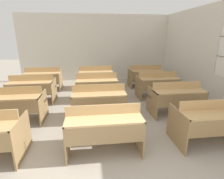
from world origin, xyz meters
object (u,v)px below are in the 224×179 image
Objects in this scene: bench_back_center at (96,76)px; wastepaper_bin at (163,77)px; bench_second_right at (176,97)px; bench_third_center at (97,86)px; bench_back_right at (145,75)px; bench_second_center at (99,100)px; bench_front_center at (104,127)px; bench_front_right at (211,120)px; bench_second_left at (14,104)px; bench_back_left at (43,78)px; bench_third_right at (157,84)px; bench_third_left at (32,88)px.

bench_back_center is 3.32× the size of wastepaper_bin.
bench_second_right is at bearing -107.89° from wastepaper_bin.
bench_third_center is 1.00× the size of bench_back_right.
bench_front_center is at bearing -89.28° from bench_second_center.
bench_front_right and bench_second_center have the same top height.
bench_third_center is at bearing 127.11° from bench_front_right.
bench_second_left is 1.00× the size of bench_second_center.
bench_back_right is at bearing 33.67° from bench_second_left.
bench_front_right and bench_back_left have the same top height.
bench_front_center is at bearing -116.65° from bench_back_right.
bench_front_right is at bearing -63.62° from bench_back_center.
bench_front_center is 1.00× the size of bench_third_right.
bench_front_right is 1.00× the size of bench_back_right.
bench_front_center is 4.40m from bench_back_left.
bench_back_left is at bearing 89.96° from bench_third_left.
bench_second_center is 1.00× the size of bench_third_right.
bench_third_left is at bearing -157.40° from wastepaper_bin.
bench_second_center is 1.00× the size of bench_back_left.
bench_back_left is at bearing 145.91° from bench_third_center.
bench_second_center is 2.39m from bench_third_right.
bench_third_left and bench_third_center have the same top height.
bench_front_center is 3.32× the size of wastepaper_bin.
bench_second_center and bench_back_center have the same top height.
bench_third_right is (3.95, 1.31, 0.00)m from bench_second_left.
bench_front_center is 3.29m from bench_third_right.
bench_front_center is 2.36m from bench_second_right.
bench_front_right and bench_back_center have the same top height.
bench_back_center is (0.02, 2.66, 0.00)m from bench_second_center.
bench_second_left and bench_third_left have the same top height.
bench_front_center is 1.98m from bench_front_right.
bench_front_right is 1.00× the size of bench_second_left.
bench_front_right is 4.45m from bench_back_center.
bench_third_left is at bearing -179.72° from bench_third_center.
bench_third_center is (-0.00, 1.32, 0.00)m from bench_second_center.
bench_second_center is at bearing 179.82° from bench_second_right.
bench_second_left is at bearing 179.55° from bench_second_center.
bench_second_right is at bearing -0.18° from bench_second_center.
wastepaper_bin is (5.04, 3.39, -0.28)m from bench_second_left.
bench_third_left is (-1.96, 2.62, 0.00)m from bench_front_center.
bench_third_right is at bearing 89.53° from bench_second_right.
bench_third_right is 1.00× the size of bench_back_center.
bench_third_right and bench_back_center have the same top height.
bench_back_left is at bearing 89.72° from bench_second_left.
bench_third_center is 3.73m from wastepaper_bin.
bench_front_center is at bearing -53.10° from bench_third_left.
bench_front_right is 1.00× the size of bench_second_right.
bench_second_center is 3.33m from bench_back_right.
bench_second_left is at bearing -161.71° from bench_third_right.
bench_second_left and bench_back_right have the same top height.
bench_third_right is at bearing 90.16° from bench_front_right.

